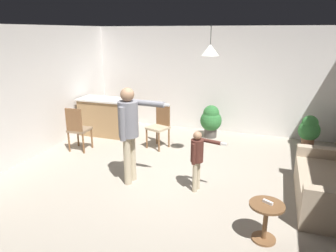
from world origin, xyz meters
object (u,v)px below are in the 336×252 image
Objects in this scene: person_adult at (129,125)px; potted_plant_by_wall at (211,120)px; dining_chair_by_counter at (78,128)px; spare_remote_on_table at (268,202)px; kitchen_counter at (105,117)px; dining_chair_near_wall at (160,124)px; potted_plant_corner at (309,130)px; side_table_by_couch at (266,218)px; couch_floral at (332,185)px; person_child at (198,155)px.

person_adult is 3.06m from potted_plant_by_wall.
dining_chair_by_counter is 7.69× the size of spare_remote_on_table.
kitchen_counter is at bearing 143.14° from spare_remote_on_table.
dining_chair_near_wall is 7.69× the size of spare_remote_on_table.
potted_plant_corner reaches higher than spare_remote_on_table.
person_adult reaches higher than side_table_by_couch.
dining_chair_by_counter is 4.48m from spare_remote_on_table.
dining_chair_near_wall is (1.62, 0.84, 0.00)m from dining_chair_by_counter.
potted_plant_corner is at bearing 136.64° from person_adult.
kitchen_counter is 2.71m from potted_plant_by_wall.
couch_floral is 2.43× the size of potted_plant_corner.
spare_remote_on_table is (4.10, -3.08, 0.06)m from kitchen_counter.
couch_floral is 3.33m from person_adult.
person_adult is at bearing 112.93° from dining_chair_near_wall.
dining_chair_by_counter is at bearing 46.09° from dining_chair_near_wall.
couch_floral is at bearing 53.49° from side_table_by_couch.
spare_remote_on_table is at bearing -68.48° from potted_plant_by_wall.
dining_chair_near_wall is at bearing -172.75° from person_adult.
person_child reaches higher than dining_chair_by_counter.
dining_chair_near_wall is at bearing -129.63° from person_child.
person_child reaches higher than spare_remote_on_table.
person_adult reaches higher than couch_floral.
dining_chair_near_wall is at bearing 132.24° from spare_remote_on_table.
couch_floral is 1.54m from side_table_by_couch.
person_adult is 1.88m from dining_chair_near_wall.
dining_chair_by_counter reaches higher than side_table_by_couch.
potted_plant_by_wall is (0.97, 1.07, -0.09)m from dining_chair_near_wall.
potted_plant_by_wall is 4.05m from spare_remote_on_table.
person_adult is 13.04× the size of spare_remote_on_table.
dining_chair_by_counter is at bearing -157.88° from potted_plant_corner.
potted_plant_corner is at bearing -141.81° from dining_chair_near_wall.
person_child is at bearing 145.85° from dining_chair_near_wall.
couch_floral and dining_chair_near_wall have the same top height.
potted_plant_by_wall reaches higher than potted_plant_corner.
potted_plant_corner is at bearing 78.41° from spare_remote_on_table.
kitchen_counter is 1.26× the size of dining_chair_near_wall.
person_child reaches higher than potted_plant_corner.
dining_chair_near_wall reaches higher than kitchen_counter.
potted_plant_by_wall is at bearing -159.68° from person_child.
kitchen_counter is 1.21m from dining_chair_by_counter.
spare_remote_on_table is at bearing -26.92° from dining_chair_by_counter.
dining_chair_by_counter is (-4.98, 0.65, 0.21)m from couch_floral.
couch_floral reaches higher than kitchen_counter.
potted_plant_by_wall is (-2.27, -0.07, 0.04)m from potted_plant_corner.
person_adult is 1.70× the size of dining_chair_near_wall.
potted_plant_corner reaches higher than side_table_by_couch.
couch_floral is 3.47× the size of side_table_by_couch.
side_table_by_couch is 4.00× the size of spare_remote_on_table.
person_child is 8.04× the size of spare_remote_on_table.
potted_plant_corner is (3.24, 1.14, -0.14)m from dining_chair_near_wall.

